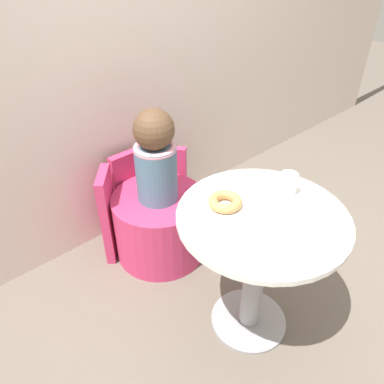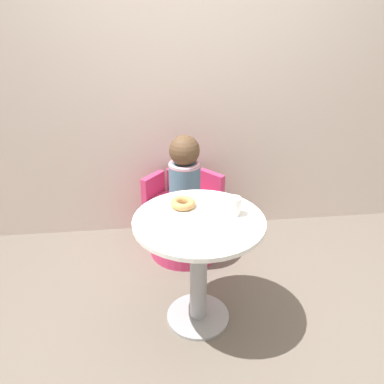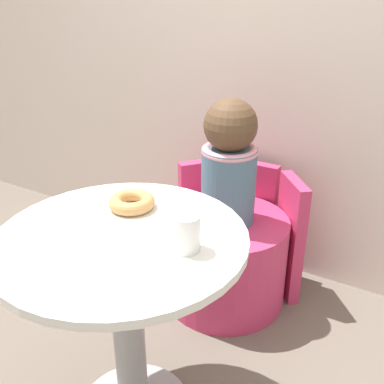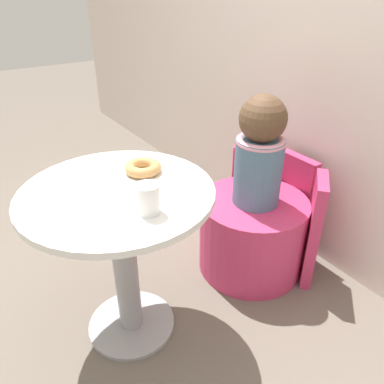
{
  "view_description": "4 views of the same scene",
  "coord_description": "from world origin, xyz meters",
  "views": [
    {
      "loc": [
        -1.03,
        -0.66,
        1.63
      ],
      "look_at": [
        -0.07,
        0.42,
        0.61
      ],
      "focal_mm": 35.0,
      "sensor_mm": 36.0,
      "label": 1
    },
    {
      "loc": [
        -0.26,
        -1.65,
        1.69
      ],
      "look_at": [
        -0.03,
        0.38,
        0.67
      ],
      "focal_mm": 35.0,
      "sensor_mm": 36.0,
      "label": 2
    },
    {
      "loc": [
        0.66,
        -0.79,
        1.32
      ],
      "look_at": [
        -0.04,
        0.42,
        0.66
      ],
      "focal_mm": 42.0,
      "sensor_mm": 36.0,
      "label": 3
    },
    {
      "loc": [
        1.06,
        -0.4,
        1.34
      ],
      "look_at": [
        -0.03,
        0.35,
        0.58
      ],
      "focal_mm": 35.0,
      "sensor_mm": 36.0,
      "label": 4
    }
  ],
  "objects": [
    {
      "name": "cup",
      "position": [
        0.15,
        0.06,
        0.74
      ],
      "size": [
        0.08,
        0.08,
        0.1
      ],
      "color": "white",
      "rests_on": "round_table"
    },
    {
      "name": "booth_backrest",
      "position": [
        -0.05,
        0.95,
        0.28
      ],
      "size": [
        0.63,
        0.23,
        0.56
      ],
      "color": "#C63360",
      "rests_on": "ground_plane"
    },
    {
      "name": "back_wall",
      "position": [
        0.0,
        1.13,
        1.2
      ],
      "size": [
        6.0,
        0.06,
        2.4
      ],
      "color": "silver",
      "rests_on": "ground_plane"
    },
    {
      "name": "donut",
      "position": [
        -0.11,
        0.17,
        0.71
      ],
      "size": [
        0.14,
        0.14,
        0.04
      ],
      "color": "tan",
      "rests_on": "round_table"
    },
    {
      "name": "tub_chair",
      "position": [
        -0.05,
        0.73,
        0.2
      ],
      "size": [
        0.53,
        0.53,
        0.4
      ],
      "color": "#C63360",
      "rests_on": "ground_plane"
    },
    {
      "name": "child_figure",
      "position": [
        -0.05,
        0.73,
        0.66
      ],
      "size": [
        0.23,
        0.23,
        0.52
      ],
      "color": "slate",
      "rests_on": "tub_chair"
    },
    {
      "name": "round_table",
      "position": [
        -0.04,
        0.03,
        0.5
      ],
      "size": [
        0.7,
        0.7,
        0.69
      ],
      "color": "#99999E",
      "rests_on": "ground_plane"
    },
    {
      "name": "ground_plane",
      "position": [
        0.0,
        0.0,
        0.0
      ],
      "size": [
        12.0,
        12.0,
        0.0
      ],
      "primitive_type": "plane",
      "color": "#665B51"
    }
  ]
}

